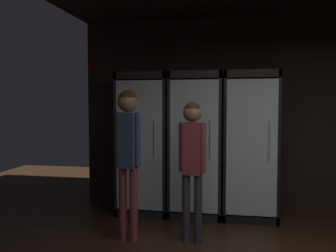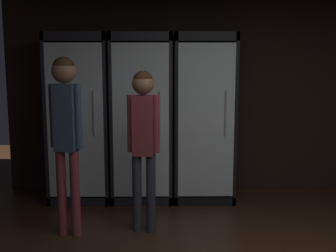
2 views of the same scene
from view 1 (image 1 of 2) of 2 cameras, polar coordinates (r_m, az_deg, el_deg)
wall_back at (r=5.40m, az=18.39°, el=1.68°), size 6.00×0.06×2.80m
cooler_far_left at (r=5.21m, az=-3.54°, el=-2.96°), size 0.71×0.68×1.99m
cooler_left at (r=5.08m, az=4.58°, el=-3.05°), size 0.71×0.68×1.99m
cooler_center at (r=5.06m, az=12.95°, el=-3.22°), size 0.71×0.68×1.99m
shopper_near at (r=4.05m, az=-6.41°, el=-2.59°), size 0.31×0.23×1.71m
shopper_far at (r=4.00m, az=3.86°, el=-4.22°), size 0.31×0.21×1.58m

